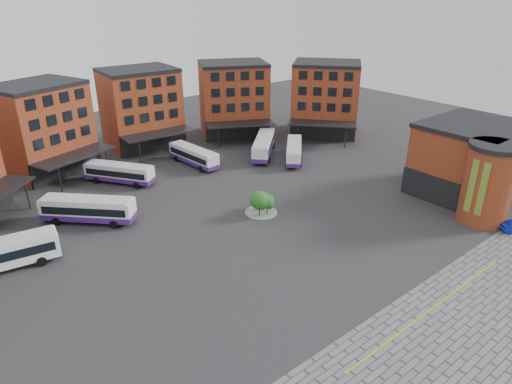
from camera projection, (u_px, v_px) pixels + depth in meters
ground at (314, 254)px, 52.67m from camera, size 160.00×160.00×0.00m
yellow_line at (434, 307)px, 43.96m from camera, size 26.00×0.15×0.02m
main_building at (125, 128)px, 73.86m from camera, size 94.14×42.48×14.60m
east_building at (473, 163)px, 64.91m from camera, size 17.40×15.40×10.60m
tree_island at (263, 202)px, 61.09m from camera, size 4.40×4.40×3.63m
bus_b at (88, 209)px, 59.13m from camera, size 10.49×10.58×3.41m
bus_c at (119, 173)px, 71.04m from camera, size 8.38×10.54×3.11m
bus_d at (194, 156)px, 78.30m from camera, size 3.45×11.13×3.09m
bus_e at (264, 145)px, 82.67m from camera, size 10.89×10.44×3.46m
bus_f at (294, 151)px, 80.56m from camera, size 9.44×9.52×3.07m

